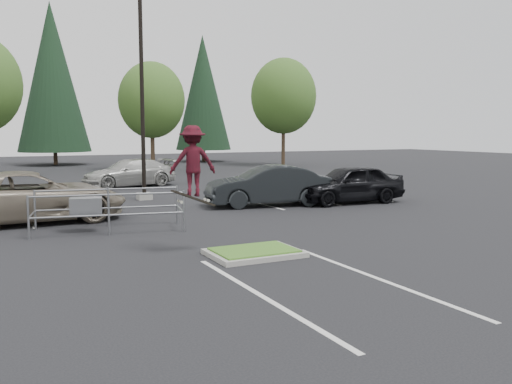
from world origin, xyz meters
name	(u,v)px	position (x,y,z in m)	size (l,w,h in m)	color
ground	(254,255)	(0.00, 0.00, 0.00)	(120.00, 120.00, 0.00)	black
grass_median	(254,252)	(0.00, 0.00, 0.08)	(2.20, 1.60, 0.16)	gray
stall_lines	(137,223)	(-1.35, 6.02, 0.00)	(22.62, 17.60, 0.01)	silver
light_pole	(142,96)	(0.50, 12.00, 4.56)	(0.70, 0.60, 10.12)	gray
decid_c	(151,102)	(5.99, 29.83, 5.25)	(5.12, 5.12, 8.38)	#38281C
decid_d	(283,98)	(17.99, 30.33, 5.91)	(5.76, 5.76, 9.43)	#38281C
conif_b	(52,77)	(0.00, 40.50, 7.85)	(6.38, 6.38, 14.50)	#38281C
conif_c	(203,93)	(14.00, 39.50, 6.85)	(5.50, 5.50, 12.50)	#38281C
cart_corral	(91,206)	(-2.99, 5.06, 0.79)	(4.65, 2.41, 1.26)	gray
skateboarder	(193,162)	(-1.20, 1.00, 2.29)	(1.24, 0.85, 2.04)	black
car_l_tan	(30,197)	(-4.50, 7.76, 0.86)	(2.87, 6.22, 1.73)	#786C5B
car_r_charc	(268,186)	(4.50, 7.79, 0.83)	(1.75, 5.02, 1.65)	black
car_r_black	(349,184)	(8.00, 7.00, 0.82)	(1.93, 4.79, 1.63)	black
car_far_silver	(130,173)	(1.34, 18.00, 0.76)	(2.12, 5.20, 1.51)	#B2B2AD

